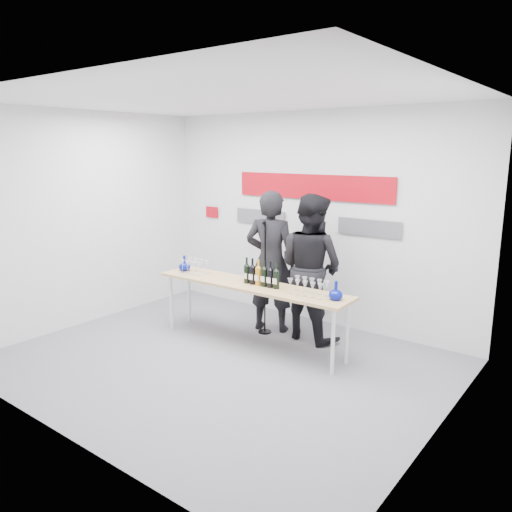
# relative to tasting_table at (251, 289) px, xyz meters

# --- Properties ---
(ground) EXTENTS (5.00, 5.00, 0.00)m
(ground) POSITION_rel_tasting_table_xyz_m (0.06, -0.66, -0.75)
(ground) COLOR slate
(ground) RESTS_ON ground
(back_wall) EXTENTS (5.00, 0.04, 3.00)m
(back_wall) POSITION_rel_tasting_table_xyz_m (0.06, 1.34, 0.75)
(back_wall) COLOR silver
(back_wall) RESTS_ON ground
(signage) EXTENTS (3.38, 0.02, 0.79)m
(signage) POSITION_rel_tasting_table_xyz_m (0.00, 1.31, 1.06)
(signage) COLOR #AB0712
(signage) RESTS_ON back_wall
(tasting_table) EXTENTS (2.70, 0.60, 0.81)m
(tasting_table) POSITION_rel_tasting_table_xyz_m (0.00, 0.00, 0.00)
(tasting_table) COLOR #D6B573
(tasting_table) RESTS_ON ground
(wine_bottles) EXTENTS (0.53, 0.09, 0.33)m
(wine_bottles) POSITION_rel_tasting_table_xyz_m (0.15, 0.01, 0.23)
(wine_bottles) COLOR black
(wine_bottles) RESTS_ON tasting_table
(decanter_left) EXTENTS (0.16, 0.16, 0.21)m
(decanter_left) POSITION_rel_tasting_table_xyz_m (-1.17, -0.01, 0.17)
(decanter_left) COLOR #071283
(decanter_left) RESTS_ON tasting_table
(decanter_right) EXTENTS (0.16, 0.16, 0.21)m
(decanter_right) POSITION_rel_tasting_table_xyz_m (1.17, 0.04, 0.17)
(decanter_right) COLOR #071283
(decanter_right) RESTS_ON tasting_table
(glasses_left) EXTENTS (0.37, 0.23, 0.18)m
(glasses_left) POSITION_rel_tasting_table_xyz_m (-0.97, -0.02, 0.15)
(glasses_left) COLOR silver
(glasses_left) RESTS_ON tasting_table
(glasses_right) EXTENTS (0.47, 0.23, 0.18)m
(glasses_right) POSITION_rel_tasting_table_xyz_m (0.83, 0.02, 0.15)
(glasses_right) COLOR silver
(glasses_right) RESTS_ON tasting_table
(presenter_left) EXTENTS (0.82, 0.67, 1.94)m
(presenter_left) POSITION_rel_tasting_table_xyz_m (-0.13, 0.60, 0.22)
(presenter_left) COLOR black
(presenter_left) RESTS_ON ground
(presenter_right) EXTENTS (1.02, 0.85, 1.92)m
(presenter_right) POSITION_rel_tasting_table_xyz_m (0.45, 0.68, 0.21)
(presenter_right) COLOR black
(presenter_right) RESTS_ON ground
(mic_stand) EXTENTS (0.18, 0.18, 1.55)m
(mic_stand) POSITION_rel_tasting_table_xyz_m (-0.12, 0.45, -0.27)
(mic_stand) COLOR black
(mic_stand) RESTS_ON ground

